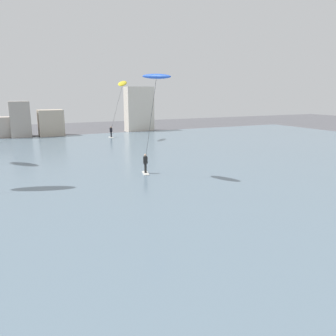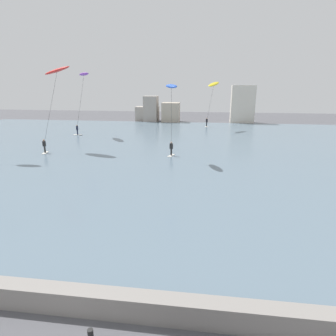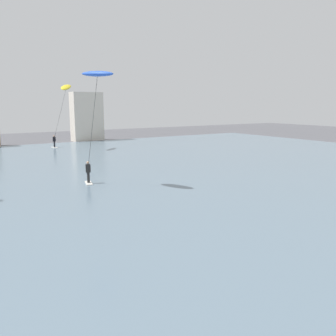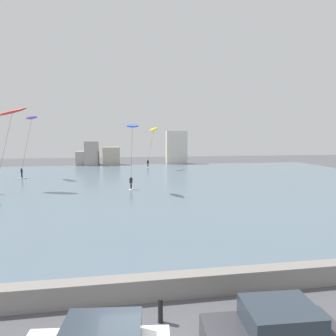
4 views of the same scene
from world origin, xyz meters
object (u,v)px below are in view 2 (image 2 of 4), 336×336
object	(u,v)px
kitesurfer_red	(56,75)
kitesurfer_yellow	(213,89)
kitesurfer_blue	(171,95)
kitesurfer_purple	(83,79)

from	to	relation	value
kitesurfer_red	kitesurfer_yellow	xyz separation A→B (m)	(18.78, 18.73, -1.78)
kitesurfer_blue	kitesurfer_purple	world-z (taller)	kitesurfer_purple
kitesurfer_red	kitesurfer_blue	world-z (taller)	kitesurfer_red
kitesurfer_red	kitesurfer_purple	size ratio (longest dim) A/B	1.06
kitesurfer_yellow	kitesurfer_purple	world-z (taller)	kitesurfer_purple
kitesurfer_red	kitesurfer_yellow	bearing A→B (deg)	44.91
kitesurfer_red	kitesurfer_yellow	size ratio (longest dim) A/B	1.20
kitesurfer_yellow	kitesurfer_purple	size ratio (longest dim) A/B	0.88
kitesurfer_red	kitesurfer_purple	xyz separation A→B (m)	(-0.78, 9.55, -0.25)
kitesurfer_blue	kitesurfer_purple	bearing A→B (deg)	138.95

